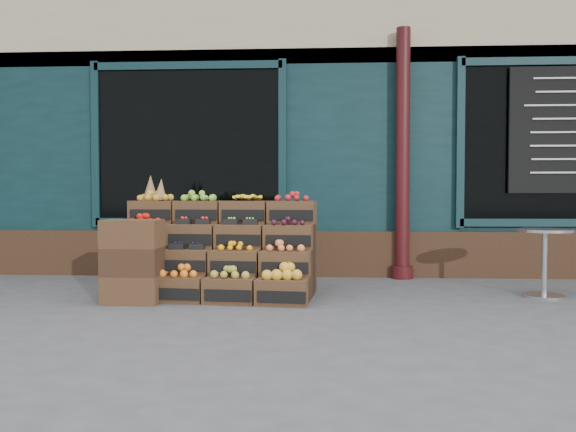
{
  "coord_description": "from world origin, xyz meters",
  "views": [
    {
      "loc": [
        0.11,
        -5.22,
        1.06
      ],
      "look_at": [
        -0.2,
        0.7,
        0.85
      ],
      "focal_mm": 35.0,
      "sensor_mm": 36.0,
      "label": 1
    }
  ],
  "objects": [
    {
      "name": "bistro_table",
      "position": [
        2.49,
        0.76,
        0.45
      ],
      "size": [
        0.57,
        0.57,
        0.72
      ],
      "rotation": [
        0.0,
        0.0,
        -0.38
      ],
      "color": "silver",
      "rests_on": "ground"
    },
    {
      "name": "spare_crates",
      "position": [
        -1.72,
        0.23,
        0.41
      ],
      "size": [
        0.55,
        0.38,
        0.83
      ],
      "rotation": [
        0.0,
        0.0,
        -0.0
      ],
      "color": "#49301D",
      "rests_on": "ground"
    },
    {
      "name": "crate_display",
      "position": [
        -0.98,
        0.74,
        0.4
      ],
      "size": [
        2.16,
        1.21,
        1.3
      ],
      "rotation": [
        0.0,
        0.0,
        -0.1
      ],
      "color": "#49301D",
      "rests_on": "ground"
    },
    {
      "name": "shopkeeper",
      "position": [
        -2.03,
        2.74,
        0.99
      ],
      "size": [
        0.74,
        0.49,
        1.99
      ],
      "primitive_type": "imported",
      "rotation": [
        0.0,
        0.0,
        3.17
      ],
      "color": "#1F6D37",
      "rests_on": "ground"
    },
    {
      "name": "shop_facade",
      "position": [
        0.0,
        5.11,
        2.4
      ],
      "size": [
        12.0,
        6.24,
        4.8
      ],
      "color": "black",
      "rests_on": "ground"
    },
    {
      "name": "ground",
      "position": [
        0.0,
        0.0,
        0.0
      ],
      "size": [
        60.0,
        60.0,
        0.0
      ],
      "primitive_type": "plane",
      "color": "#47474A",
      "rests_on": "ground"
    }
  ]
}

